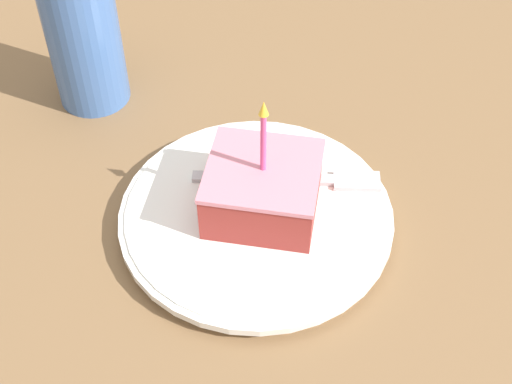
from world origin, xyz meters
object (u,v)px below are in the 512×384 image
at_px(plate, 256,217).
at_px(bottle, 80,21).
at_px(fork, 300,180).
at_px(cake_slice, 263,188).

xyz_separation_m(plate, bottle, (-0.16, -0.21, 0.09)).
bearing_deg(fork, bottle, -114.40).
height_order(cake_slice, bottle, bottle).
bearing_deg(plate, fork, 141.97).
xyz_separation_m(fork, bottle, (-0.11, -0.25, 0.08)).
height_order(plate, fork, fork).
distance_m(plate, fork, 0.06).
height_order(plate, bottle, bottle).
xyz_separation_m(cake_slice, fork, (-0.04, 0.03, -0.02)).
xyz_separation_m(plate, fork, (-0.05, 0.04, 0.01)).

